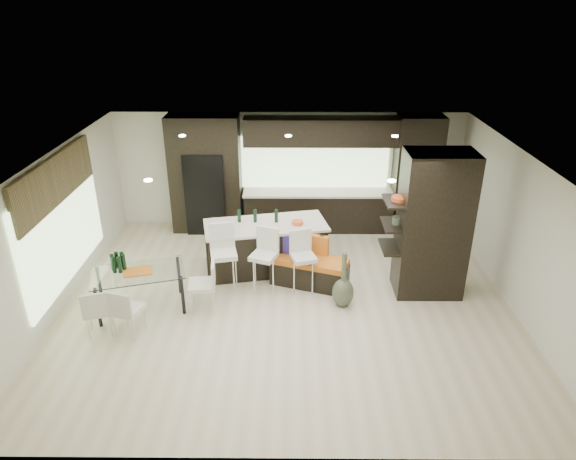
{
  "coord_description": "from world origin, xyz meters",
  "views": [
    {
      "loc": [
        0.07,
        -7.97,
        5.14
      ],
      "look_at": [
        0.0,
        0.6,
        1.15
      ],
      "focal_mm": 32.0,
      "sensor_mm": 36.0,
      "label": 1
    }
  ],
  "objects_px": {
    "dining_table": "(141,290)",
    "stool_right": "(303,268)",
    "floor_vase": "(343,280)",
    "chair_near": "(128,313)",
    "stool_left": "(224,265)",
    "bench": "(310,271)",
    "chair_end": "(202,288)",
    "stool_mid": "(264,267)",
    "chair_far": "(99,313)",
    "kitchen_island": "(266,247)"
  },
  "relations": [
    {
      "from": "floor_vase",
      "to": "chair_far",
      "type": "bearing_deg",
      "value": -167.92
    },
    {
      "from": "dining_table",
      "to": "chair_end",
      "type": "bearing_deg",
      "value": -16.29
    },
    {
      "from": "kitchen_island",
      "to": "chair_far",
      "type": "relative_size",
      "value": 2.96
    },
    {
      "from": "dining_table",
      "to": "bench",
      "type": "bearing_deg",
      "value": -0.25
    },
    {
      "from": "kitchen_island",
      "to": "dining_table",
      "type": "xyz_separation_m",
      "value": [
        -2.14,
        -1.48,
        -0.12
      ]
    },
    {
      "from": "dining_table",
      "to": "chair_far",
      "type": "distance_m",
      "value": 0.88
    },
    {
      "from": "chair_far",
      "to": "chair_end",
      "type": "height_order",
      "value": "chair_end"
    },
    {
      "from": "floor_vase",
      "to": "stool_left",
      "type": "bearing_deg",
      "value": 167.03
    },
    {
      "from": "stool_left",
      "to": "bench",
      "type": "height_order",
      "value": "stool_left"
    },
    {
      "from": "floor_vase",
      "to": "chair_near",
      "type": "bearing_deg",
      "value": -166.29
    },
    {
      "from": "stool_left",
      "to": "dining_table",
      "type": "relative_size",
      "value": 0.68
    },
    {
      "from": "chair_near",
      "to": "floor_vase",
      "type": "bearing_deg",
      "value": 30.16
    },
    {
      "from": "kitchen_island",
      "to": "chair_far",
      "type": "xyz_separation_m",
      "value": [
        -2.63,
        -2.21,
        -0.09
      ]
    },
    {
      "from": "kitchen_island",
      "to": "chair_end",
      "type": "xyz_separation_m",
      "value": [
        -1.05,
        -1.48,
        -0.07
      ]
    },
    {
      "from": "dining_table",
      "to": "chair_far",
      "type": "relative_size",
      "value": 1.93
    },
    {
      "from": "bench",
      "to": "chair_end",
      "type": "height_order",
      "value": "chair_end"
    },
    {
      "from": "chair_near",
      "to": "stool_left",
      "type": "bearing_deg",
      "value": 60.7
    },
    {
      "from": "dining_table",
      "to": "stool_right",
      "type": "bearing_deg",
      "value": -3.45
    },
    {
      "from": "stool_left",
      "to": "chair_end",
      "type": "height_order",
      "value": "stool_left"
    },
    {
      "from": "stool_right",
      "to": "bench",
      "type": "xyz_separation_m",
      "value": [
        0.13,
        0.21,
        -0.2
      ]
    },
    {
      "from": "chair_end",
      "to": "kitchen_island",
      "type": "bearing_deg",
      "value": -42.19
    },
    {
      "from": "bench",
      "to": "stool_mid",
      "type": "bearing_deg",
      "value": -146.79
    },
    {
      "from": "stool_mid",
      "to": "chair_end",
      "type": "relative_size",
      "value": 1.16
    },
    {
      "from": "chair_far",
      "to": "stool_right",
      "type": "bearing_deg",
      "value": 5.89
    },
    {
      "from": "dining_table",
      "to": "chair_far",
      "type": "bearing_deg",
      "value": -139.73
    },
    {
      "from": "stool_mid",
      "to": "chair_near",
      "type": "relative_size",
      "value": 1.21
    },
    {
      "from": "bench",
      "to": "floor_vase",
      "type": "relative_size",
      "value": 1.36
    },
    {
      "from": "bench",
      "to": "floor_vase",
      "type": "height_order",
      "value": "floor_vase"
    },
    {
      "from": "dining_table",
      "to": "chair_end",
      "type": "height_order",
      "value": "chair_end"
    },
    {
      "from": "chair_far",
      "to": "dining_table",
      "type": "bearing_deg",
      "value": 39.97
    },
    {
      "from": "stool_mid",
      "to": "chair_far",
      "type": "xyz_separation_m",
      "value": [
        -2.63,
        -1.38,
        -0.09
      ]
    },
    {
      "from": "dining_table",
      "to": "stool_left",
      "type": "bearing_deg",
      "value": 7.9
    },
    {
      "from": "stool_left",
      "to": "floor_vase",
      "type": "height_order",
      "value": "same"
    },
    {
      "from": "stool_left",
      "to": "chair_far",
      "type": "distance_m",
      "value": 2.34
    },
    {
      "from": "kitchen_island",
      "to": "floor_vase",
      "type": "relative_size",
      "value": 2.26
    },
    {
      "from": "stool_left",
      "to": "dining_table",
      "type": "bearing_deg",
      "value": -167.78
    },
    {
      "from": "floor_vase",
      "to": "dining_table",
      "type": "distance_m",
      "value": 3.58
    },
    {
      "from": "bench",
      "to": "dining_table",
      "type": "bearing_deg",
      "value": -144.84
    },
    {
      "from": "stool_mid",
      "to": "dining_table",
      "type": "relative_size",
      "value": 0.64
    },
    {
      "from": "stool_right",
      "to": "chair_near",
      "type": "xyz_separation_m",
      "value": [
        -2.87,
        -1.39,
        -0.07
      ]
    },
    {
      "from": "kitchen_island",
      "to": "floor_vase",
      "type": "height_order",
      "value": "floor_vase"
    },
    {
      "from": "chair_far",
      "to": "kitchen_island",
      "type": "bearing_deg",
      "value": 23.55
    },
    {
      "from": "chair_near",
      "to": "chair_end",
      "type": "xyz_separation_m",
      "value": [
        1.09,
        0.74,
        0.02
      ]
    },
    {
      "from": "floor_vase",
      "to": "stool_mid",
      "type": "bearing_deg",
      "value": 160.27
    },
    {
      "from": "stool_right",
      "to": "floor_vase",
      "type": "xyz_separation_m",
      "value": [
        0.7,
        -0.52,
        0.05
      ]
    },
    {
      "from": "chair_far",
      "to": "chair_near",
      "type": "bearing_deg",
      "value": -16.92
    },
    {
      "from": "chair_end",
      "to": "floor_vase",
      "type": "bearing_deg",
      "value": -93.71
    },
    {
      "from": "stool_right",
      "to": "chair_end",
      "type": "height_order",
      "value": "stool_right"
    },
    {
      "from": "stool_left",
      "to": "floor_vase",
      "type": "bearing_deg",
      "value": -24.93
    },
    {
      "from": "stool_right",
      "to": "stool_mid",
      "type": "bearing_deg",
      "value": 163.77
    }
  ]
}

